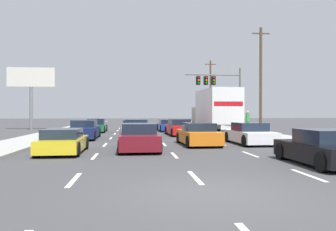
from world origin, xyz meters
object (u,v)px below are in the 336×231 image
(car_navy, at_px, (84,130))
(pedestrian_near_corner, at_px, (248,121))
(car_white, at_px, (250,134))
(car_black, at_px, (323,149))
(car_gray, at_px, (136,129))
(car_maroon, at_px, (139,138))
(utility_pole_mid, at_px, (261,78))
(car_blue, at_px, (168,126))
(traffic_signal_mast, at_px, (215,84))
(box_truck, at_px, (215,109))
(roadside_billboard, at_px, (31,84))
(utility_pole_far, at_px, (210,91))
(car_red, at_px, (179,128))
(car_orange, at_px, (198,135))
(car_silver, at_px, (132,127))
(car_green, at_px, (96,126))
(car_yellow, at_px, (63,142))

(car_navy, relative_size, pedestrian_near_corner, 2.47)
(car_navy, height_order, car_white, car_navy)
(car_white, distance_m, car_black, 7.94)
(car_black, bearing_deg, car_gray, 115.76)
(car_maroon, distance_m, utility_pole_mid, 20.92)
(car_blue, height_order, traffic_signal_mast, traffic_signal_mast)
(car_blue, bearing_deg, box_truck, -54.25)
(box_truck, xyz_separation_m, roadside_billboard, (-17.78, 8.64, 2.72))
(utility_pole_far, bearing_deg, car_gray, -113.08)
(traffic_signal_mast, bearing_deg, car_red, -119.35)
(car_orange, bearing_deg, car_red, 89.88)
(car_black, height_order, roadside_billboard, roadside_billboard)
(car_gray, height_order, pedestrian_near_corner, pedestrian_near_corner)
(roadside_billboard, bearing_deg, car_gray, -47.91)
(box_truck, height_order, utility_pole_far, utility_pole_far)
(utility_pole_mid, bearing_deg, pedestrian_near_corner, -128.36)
(car_gray, bearing_deg, car_blue, 68.60)
(car_navy, height_order, car_blue, car_navy)
(car_navy, height_order, car_maroon, car_navy)
(car_navy, xyz_separation_m, car_black, (10.13, -12.82, -0.03))
(box_truck, bearing_deg, car_navy, -157.87)
(car_silver, xyz_separation_m, car_orange, (3.84, -12.81, 0.05))
(car_white, bearing_deg, car_orange, -173.88)
(car_gray, bearing_deg, car_black, -64.24)
(car_blue, xyz_separation_m, car_red, (0.25, -6.04, 0.06))
(roadside_billboard, bearing_deg, car_white, -45.15)
(car_orange, bearing_deg, car_white, 6.12)
(car_red, relative_size, pedestrian_near_corner, 2.47)
(car_orange, bearing_deg, roadside_billboard, 128.72)
(traffic_signal_mast, relative_size, pedestrian_near_corner, 3.63)
(car_orange, distance_m, box_truck, 10.12)
(traffic_signal_mast, relative_size, utility_pole_mid, 0.65)
(car_green, relative_size, utility_pole_far, 0.42)
(car_green, distance_m, car_red, 8.81)
(car_green, bearing_deg, box_truck, -20.52)
(car_red, height_order, utility_pole_far, utility_pole_far)
(pedestrian_near_corner, bearing_deg, utility_pole_far, 85.20)
(utility_pole_mid, xyz_separation_m, pedestrian_near_corner, (-2.39, -3.02, -4.26))
(car_green, xyz_separation_m, car_red, (7.21, -5.07, 0.04))
(car_navy, relative_size, car_black, 1.15)
(car_yellow, bearing_deg, pedestrian_near_corner, 45.92)
(car_black, height_order, utility_pole_far, utility_pole_far)
(car_blue, height_order, box_truck, box_truck)
(pedestrian_near_corner, bearing_deg, traffic_signal_mast, 101.40)
(car_navy, distance_m, traffic_signal_mast, 18.14)
(car_maroon, height_order, roadside_billboard, roadside_billboard)
(traffic_signal_mast, distance_m, utility_pole_far, 17.18)
(utility_pole_mid, bearing_deg, car_gray, -147.66)
(roadside_billboard, xyz_separation_m, pedestrian_near_corner, (21.17, -7.20, -3.76))
(car_gray, xyz_separation_m, utility_pole_mid, (12.59, 7.97, 4.73))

